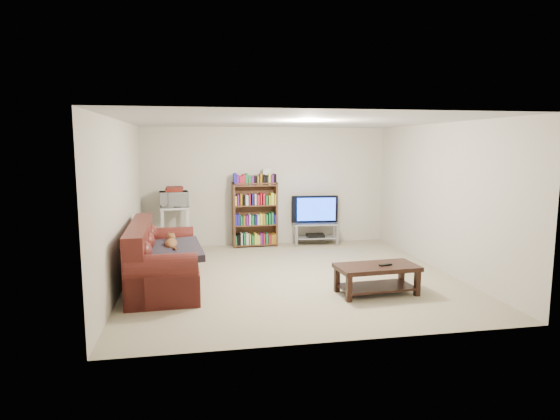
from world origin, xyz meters
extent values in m
plane|color=tan|center=(0.00, 0.00, 0.00)|extent=(5.00, 5.00, 0.00)
plane|color=white|center=(0.00, 0.00, 2.40)|extent=(5.00, 5.00, 0.00)
plane|color=beige|center=(0.00, 2.50, 1.20)|extent=(5.00, 0.00, 5.00)
plane|color=beige|center=(0.00, -2.50, 1.20)|extent=(5.00, 0.00, 5.00)
plane|color=beige|center=(-2.50, 0.00, 1.20)|extent=(0.00, 5.00, 5.00)
plane|color=beige|center=(2.50, 0.00, 1.20)|extent=(0.00, 5.00, 5.00)
cube|color=#521A15|center=(-1.91, -0.14, 0.21)|extent=(1.01, 2.21, 0.42)
cube|color=#521A15|center=(-2.25, -0.15, 0.47)|extent=(0.33, 2.18, 0.91)
cube|color=#521A15|center=(-1.88, -1.10, 0.27)|extent=(0.90, 0.27, 0.54)
cube|color=#521A15|center=(-1.95, 0.83, 0.27)|extent=(0.90, 0.27, 0.54)
cube|color=#2C2631|center=(-1.81, -0.28, 0.55)|extent=(0.96, 1.18, 0.19)
cube|color=black|center=(1.00, -1.06, 0.38)|extent=(1.15, 0.63, 0.06)
cube|color=black|center=(1.00, -1.06, 0.10)|extent=(1.04, 0.57, 0.03)
cube|color=black|center=(0.51, -1.31, 0.17)|extent=(0.07, 0.07, 0.35)
cube|color=black|center=(1.51, -1.25, 0.17)|extent=(0.07, 0.07, 0.35)
cube|color=black|center=(0.48, -0.87, 0.17)|extent=(0.07, 0.07, 0.35)
cube|color=black|center=(1.48, -0.81, 0.17)|extent=(0.07, 0.07, 0.35)
cube|color=black|center=(1.10, -1.10, 0.42)|extent=(0.19, 0.09, 0.02)
cube|color=#999EA3|center=(0.97, 2.23, 0.43)|extent=(0.93, 0.47, 0.03)
cube|color=#999EA3|center=(0.97, 2.23, 0.15)|extent=(0.88, 0.45, 0.02)
cube|color=gray|center=(0.54, 2.09, 0.22)|extent=(0.05, 0.05, 0.45)
cube|color=gray|center=(1.38, 2.03, 0.22)|extent=(0.05, 0.05, 0.45)
cube|color=gray|center=(0.57, 2.44, 0.22)|extent=(0.05, 0.05, 0.45)
cube|color=gray|center=(1.41, 2.37, 0.22)|extent=(0.05, 0.05, 0.45)
imported|color=black|center=(0.97, 2.23, 0.73)|extent=(0.97, 0.20, 0.56)
cube|color=black|center=(0.97, 2.23, 0.19)|extent=(0.38, 0.28, 0.06)
cube|color=#4D2E1B|center=(-0.70, 2.27, 0.65)|extent=(0.05, 0.28, 1.30)
cube|color=#4D2E1B|center=(0.16, 2.30, 0.65)|extent=(0.05, 0.28, 1.30)
cube|color=#4D2E1B|center=(-0.27, 2.29, 1.29)|extent=(0.91, 0.31, 0.03)
cube|color=maroon|center=(-0.47, 2.28, 1.34)|extent=(0.27, 0.21, 0.07)
cube|color=silver|center=(-1.85, 2.09, 0.85)|extent=(0.58, 0.45, 0.04)
cube|color=silver|center=(-1.85, 2.09, 0.30)|extent=(0.52, 0.40, 0.03)
cube|color=silver|center=(-2.07, 1.91, 0.42)|extent=(0.05, 0.05, 0.83)
cube|color=silver|center=(-1.61, 1.96, 0.42)|extent=(0.05, 0.05, 0.83)
cube|color=silver|center=(-2.10, 2.23, 0.42)|extent=(0.05, 0.05, 0.83)
cube|color=silver|center=(-1.64, 2.27, 0.42)|extent=(0.05, 0.05, 0.83)
imported|color=silver|center=(-1.85, 2.09, 1.02)|extent=(0.57, 0.41, 0.30)
cube|color=maroon|center=(-1.85, 2.09, 1.19)|extent=(0.34, 0.31, 0.05)
camera|label=1|loc=(-1.43, -6.99, 2.05)|focal=30.00mm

